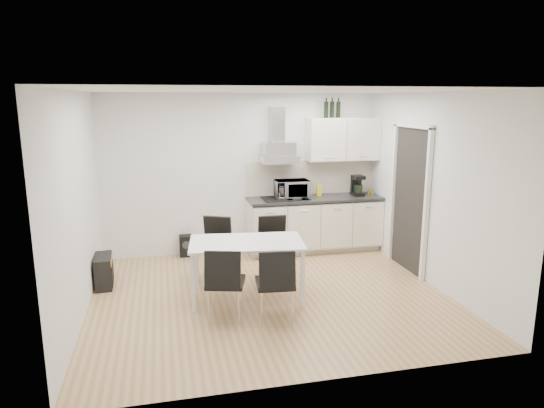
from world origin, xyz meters
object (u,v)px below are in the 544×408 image
(chair_far_right, at_px, (275,249))
(floor_speaker, at_px, (186,246))
(chair_near_right, at_px, (275,284))
(guitar_amp, at_px, (104,271))
(kitchenette, at_px, (317,202))
(chair_near_left, at_px, (226,283))
(chair_far_left, at_px, (214,250))
(dining_table, at_px, (247,248))

(chair_far_right, bearing_deg, floor_speaker, -48.08)
(chair_near_right, bearing_deg, guitar_amp, 148.68)
(kitchenette, relative_size, chair_near_left, 2.86)
(floor_speaker, bearing_deg, chair_far_left, -73.48)
(chair_near_right, relative_size, floor_speaker, 2.55)
(chair_near_left, bearing_deg, kitchenette, 66.67)
(chair_far_right, distance_m, chair_near_left, 1.41)
(guitar_amp, relative_size, floor_speaker, 1.52)
(chair_near_left, bearing_deg, dining_table, 73.84)
(chair_far_right, distance_m, guitar_amp, 2.36)
(chair_far_left, bearing_deg, floor_speaker, -49.25)
(kitchenette, xyz_separation_m, chair_near_right, (-1.29, -2.44, -0.39))
(floor_speaker, bearing_deg, chair_near_right, -70.86)
(dining_table, distance_m, chair_near_left, 0.70)
(floor_speaker, bearing_deg, chair_near_left, -81.76)
(chair_far_right, bearing_deg, kitchenette, -130.19)
(kitchenette, height_order, chair_far_right, kitchenette)
(guitar_amp, bearing_deg, dining_table, -27.09)
(guitar_amp, height_order, floor_speaker, guitar_amp)
(chair_near_right, bearing_deg, chair_far_right, 82.42)
(kitchenette, height_order, floor_speaker, kitchenette)
(chair_far_left, bearing_deg, kitchenette, -126.47)
(chair_far_right, height_order, chair_near_right, same)
(dining_table, height_order, chair_far_left, chair_far_left)
(kitchenette, relative_size, guitar_amp, 4.80)
(dining_table, bearing_deg, chair_far_left, 121.80)
(kitchenette, height_order, chair_far_left, kitchenette)
(chair_far_right, height_order, floor_speaker, chair_far_right)
(dining_table, height_order, chair_far_right, chair_far_right)
(chair_far_right, bearing_deg, guitar_amp, -5.88)
(kitchenette, bearing_deg, chair_far_right, -130.45)
(chair_far_left, xyz_separation_m, chair_far_right, (0.84, -0.16, 0.00))
(chair_far_left, height_order, chair_near_right, same)
(chair_far_left, distance_m, guitar_amp, 1.51)
(dining_table, distance_m, chair_near_right, 0.78)
(chair_near_right, xyz_separation_m, floor_speaker, (-0.87, 2.60, -0.27))
(chair_far_left, xyz_separation_m, guitar_amp, (-1.49, 0.09, -0.22))
(floor_speaker, bearing_deg, guitar_amp, -136.66)
(chair_far_right, relative_size, chair_near_right, 1.00)
(chair_far_right, xyz_separation_m, chair_near_left, (-0.85, -1.13, 0.00))
(kitchenette, relative_size, chair_near_right, 2.86)
(chair_near_left, relative_size, guitar_amp, 1.68)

